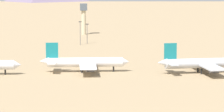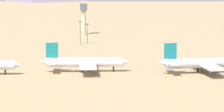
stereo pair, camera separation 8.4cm
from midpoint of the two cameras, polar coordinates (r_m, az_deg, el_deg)
The scene contains 6 objects.
ground at distance 262.50m, azimuth -2.11°, elevation -1.45°, with size 4000.00×4000.00×0.00m, color #9E8460.
parked_jet_teal_2 at distance 259.02m, azimuth -2.70°, elevation -0.62°, with size 39.60×33.09×13.13m.
parked_jet_teal_3 at distance 258.46m, azimuth 8.77°, elevation -0.69°, with size 40.77×34.48×13.46m.
control_tower at distance 426.53m, azimuth -2.76°, elevation 3.91°, with size 5.20×5.20×22.46m.
light_pole_west at distance 367.86m, azimuth -2.42°, elevation 2.35°, with size 1.80×0.50×12.59m.
light_pole_mid at distance 362.21m, azimuth -3.10°, elevation 2.42°, with size 1.80×0.50×14.50m.
Camera 2 is at (-7.18, -259.06, 41.79)m, focal length 94.22 mm.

